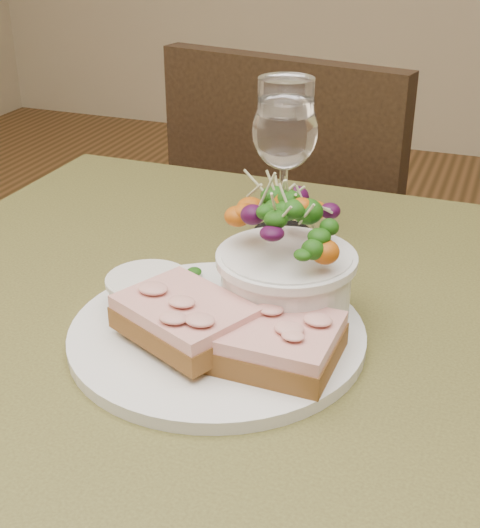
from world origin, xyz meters
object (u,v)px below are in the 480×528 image
at_px(dinner_plate, 217,334).
at_px(wine_glass, 285,136).
at_px(sandwich_back, 185,318).
at_px(ramekin, 148,292).
at_px(sandwich_front, 265,339).
at_px(chair_far, 314,343).
at_px(salad_bowl, 287,255).
at_px(cafe_table, 224,405).

relative_size(dinner_plate, wine_glass, 1.56).
xyz_separation_m(sandwich_back, wine_glass, (0.00, 0.28, 0.09)).
bearing_deg(dinner_plate, wine_glass, 93.84).
bearing_deg(ramekin, sandwich_front, -14.88).
relative_size(chair_far, salad_bowl, 7.09).
relative_size(cafe_table, wine_glass, 4.57).
bearing_deg(salad_bowl, dinner_plate, -132.72).
relative_size(cafe_table, ramekin, 10.87).
xyz_separation_m(cafe_table, salad_bowl, (0.06, 0.02, 0.17)).
bearing_deg(chair_far, wine_glass, 109.71).
bearing_deg(salad_bowl, cafe_table, -160.27).
bearing_deg(chair_far, sandwich_back, 106.55).
height_order(chair_far, salad_bowl, chair_far).
distance_m(cafe_table, ramekin, 0.15).
bearing_deg(sandwich_back, wine_glass, 114.54).
xyz_separation_m(sandwich_front, sandwich_back, (-0.07, -0.00, 0.01)).
height_order(dinner_plate, wine_glass, wine_glass).
bearing_deg(wine_glass, sandwich_back, -90.27).
bearing_deg(ramekin, chair_far, 90.93).
relative_size(chair_far, dinner_plate, 3.29).
xyz_separation_m(dinner_plate, ramekin, (-0.07, 0.01, 0.03)).
bearing_deg(cafe_table, sandwich_front, -43.37).
relative_size(cafe_table, sandwich_front, 6.37).
bearing_deg(dinner_plate, sandwich_back, -121.66).
distance_m(chair_far, dinner_plate, 0.86).
bearing_deg(dinner_plate, sandwich_front, -25.68).
height_order(cafe_table, dinner_plate, dinner_plate).
bearing_deg(ramekin, wine_glass, 76.78).
height_order(ramekin, wine_glass, wine_glass).
relative_size(sandwich_front, sandwich_back, 0.90).
height_order(dinner_plate, sandwich_front, sandwich_front).
relative_size(dinner_plate, ramekin, 3.72).
height_order(chair_far, sandwich_back, chair_far).
bearing_deg(sandwich_front, sandwich_back, -176.85).
xyz_separation_m(chair_far, ramekin, (0.01, -0.71, 0.49)).
height_order(chair_far, sandwich_front, chair_far).
bearing_deg(dinner_plate, cafe_table, 102.37).
distance_m(chair_far, sandwich_back, 0.90).
distance_m(chair_far, salad_bowl, 0.86).
bearing_deg(sandwich_front, dinner_plate, 155.68).
bearing_deg(cafe_table, ramekin, -159.15).
distance_m(salad_bowl, wine_glass, 0.21).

